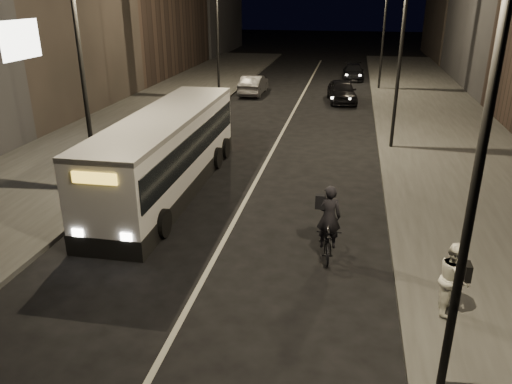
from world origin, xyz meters
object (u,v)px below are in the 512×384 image
at_px(pedestrian_woman, 454,278).
at_px(car_mid, 253,85).
at_px(streetlight_right_mid, 396,34).
at_px(car_near, 342,91).
at_px(streetlight_left_far, 221,20).
at_px(car_far, 353,72).
at_px(streetlight_right_far, 381,17).
at_px(streetlight_left_near, 86,48).
at_px(city_bus, 167,149).
at_px(cyclist_on_bicycle, 328,233).
at_px(streetlight_right_near, 469,116).

relative_size(pedestrian_woman, car_mid, 0.41).
relative_size(streetlight_right_mid, car_near, 1.84).
relative_size(streetlight_left_far, car_far, 1.89).
distance_m(streetlight_right_mid, car_near, 12.06).
height_order(streetlight_right_far, car_near, streetlight_right_far).
relative_size(streetlight_left_near, car_mid, 1.86).
distance_m(streetlight_right_far, car_far, 6.99).
distance_m(streetlight_right_mid, car_far, 21.44).
height_order(streetlight_right_mid, car_mid, streetlight_right_mid).
bearing_deg(streetlight_left_near, city_bus, 24.70).
bearing_deg(streetlight_right_far, streetlight_left_near, -113.96).
xyz_separation_m(streetlight_left_far, car_far, (8.93, 10.83, -4.74)).
height_order(streetlight_left_far, cyclist_on_bicycle, streetlight_left_far).
bearing_deg(city_bus, pedestrian_woman, -35.61).
bearing_deg(streetlight_right_far, city_bus, -110.18).
height_order(streetlight_left_near, car_far, streetlight_left_near).
xyz_separation_m(cyclist_on_bicycle, car_far, (0.44, 31.94, -0.12)).
xyz_separation_m(city_bus, car_far, (6.71, 27.81, -1.00)).
bearing_deg(car_near, city_bus, -116.49).
xyz_separation_m(streetlight_right_near, streetlight_right_far, (0.00, 32.00, 0.00)).
height_order(car_near, car_far, car_near).
bearing_deg(car_far, streetlight_left_far, -131.77).
distance_m(streetlight_right_far, car_near, 7.31).
bearing_deg(car_far, car_near, -96.31).
bearing_deg(car_mid, streetlight_right_far, -158.11).
xyz_separation_m(car_near, car_mid, (-6.50, 1.48, -0.03)).
distance_m(streetlight_right_near, streetlight_left_near, 13.33).
relative_size(streetlight_right_mid, pedestrian_woman, 4.58).
height_order(cyclist_on_bicycle, car_mid, cyclist_on_bicycle).
distance_m(car_near, car_mid, 6.66).
relative_size(streetlight_right_near, streetlight_left_far, 1.00).
bearing_deg(city_bus, car_mid, 91.05).
relative_size(streetlight_right_far, city_bus, 0.73).
distance_m(pedestrian_woman, car_far, 34.43).
distance_m(streetlight_left_near, cyclist_on_bicycle, 10.15).
distance_m(streetlight_left_near, city_bus, 4.47).
bearing_deg(streetlight_right_near, city_bus, 133.11).
distance_m(streetlight_right_mid, streetlight_left_near, 13.33).
bearing_deg(car_far, streetlight_right_near, -89.57).
height_order(cyclist_on_bicycle, car_far, cyclist_on_bicycle).
bearing_deg(car_far, car_mid, -132.62).
height_order(cyclist_on_bicycle, pedestrian_woman, cyclist_on_bicycle).
relative_size(streetlight_left_near, city_bus, 0.73).
height_order(streetlight_left_near, car_near, streetlight_left_near).
xyz_separation_m(cyclist_on_bicycle, car_near, (-0.27, 21.98, 0.01)).
bearing_deg(streetlight_right_mid, streetlight_right_near, -90.00).
distance_m(streetlight_right_far, streetlight_left_far, 12.24).
relative_size(streetlight_right_far, car_mid, 1.86).
bearing_deg(streetlight_right_near, streetlight_left_near, 143.12).
height_order(city_bus, car_mid, city_bus).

